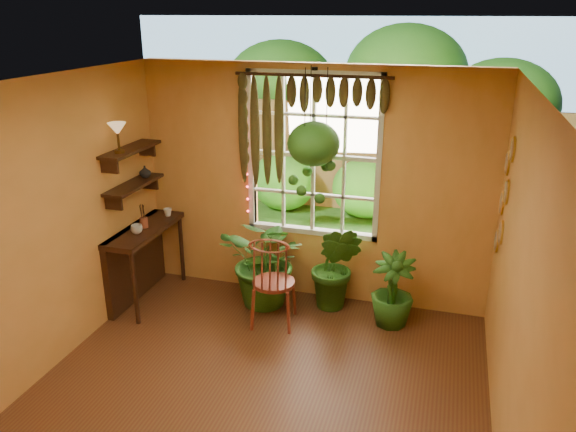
# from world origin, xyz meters

# --- Properties ---
(floor) EXTENTS (4.50, 4.50, 0.00)m
(floor) POSITION_xyz_m (0.00, 0.00, 0.00)
(floor) COLOR brown
(floor) RESTS_ON ground
(ceiling) EXTENTS (4.50, 4.50, 0.00)m
(ceiling) POSITION_xyz_m (0.00, 0.00, 2.70)
(ceiling) COLOR white
(ceiling) RESTS_ON wall_back
(wall_back) EXTENTS (4.00, 0.00, 4.00)m
(wall_back) POSITION_xyz_m (0.00, 2.25, 1.35)
(wall_back) COLOR #E7A04E
(wall_back) RESTS_ON floor
(wall_left) EXTENTS (0.00, 4.50, 4.50)m
(wall_left) POSITION_xyz_m (-2.00, 0.00, 1.35)
(wall_left) COLOR #E7A04E
(wall_left) RESTS_ON floor
(wall_right) EXTENTS (0.00, 4.50, 4.50)m
(wall_right) POSITION_xyz_m (2.00, 0.00, 1.35)
(wall_right) COLOR #E7A04E
(wall_right) RESTS_ON floor
(window) EXTENTS (1.52, 0.10, 1.86)m
(window) POSITION_xyz_m (0.00, 2.28, 1.70)
(window) COLOR silver
(window) RESTS_ON wall_back
(valance_vine) EXTENTS (1.70, 0.12, 1.10)m
(valance_vine) POSITION_xyz_m (-0.08, 2.16, 2.28)
(valance_vine) COLOR #351E0E
(valance_vine) RESTS_ON window
(string_lights) EXTENTS (0.03, 0.03, 1.54)m
(string_lights) POSITION_xyz_m (-0.76, 2.19, 1.75)
(string_lights) COLOR #FF2633
(string_lights) RESTS_ON window
(wall_plates) EXTENTS (0.04, 0.32, 1.10)m
(wall_plates) POSITION_xyz_m (1.98, 1.79, 1.55)
(wall_plates) COLOR beige
(wall_plates) RESTS_ON wall_right
(counter_ledge) EXTENTS (0.40, 1.20, 0.90)m
(counter_ledge) POSITION_xyz_m (-1.91, 1.60, 0.55)
(counter_ledge) COLOR #351E0E
(counter_ledge) RESTS_ON floor
(shelf_lower) EXTENTS (0.25, 0.90, 0.04)m
(shelf_lower) POSITION_xyz_m (-1.88, 1.60, 1.40)
(shelf_lower) COLOR #351E0E
(shelf_lower) RESTS_ON wall_left
(shelf_upper) EXTENTS (0.25, 0.90, 0.04)m
(shelf_upper) POSITION_xyz_m (-1.88, 1.60, 1.80)
(shelf_upper) COLOR #351E0E
(shelf_upper) RESTS_ON wall_left
(backyard) EXTENTS (14.00, 10.00, 12.00)m
(backyard) POSITION_xyz_m (0.24, 6.87, 1.28)
(backyard) COLOR #215418
(backyard) RESTS_ON ground
(windsor_chair) EXTENTS (0.51, 0.53, 1.22)m
(windsor_chair) POSITION_xyz_m (-0.22, 1.46, 0.35)
(windsor_chair) COLOR maroon
(windsor_chair) RESTS_ON floor
(potted_plant_left) EXTENTS (1.15, 1.05, 1.11)m
(potted_plant_left) POSITION_xyz_m (-0.41, 1.86, 0.56)
(potted_plant_left) COLOR #144713
(potted_plant_left) RESTS_ON floor
(potted_plant_mid) EXTENTS (0.66, 0.57, 1.04)m
(potted_plant_mid) POSITION_xyz_m (0.35, 1.99, 0.52)
(potted_plant_mid) COLOR #144713
(potted_plant_mid) RESTS_ON floor
(potted_plant_right) EXTENTS (0.46, 0.46, 0.82)m
(potted_plant_right) POSITION_xyz_m (1.00, 1.82, 0.41)
(potted_plant_right) COLOR #144713
(potted_plant_right) RESTS_ON floor
(hanging_basket) EXTENTS (0.54, 0.54, 1.37)m
(hanging_basket) POSITION_xyz_m (0.10, 1.87, 1.88)
(hanging_basket) COLOR black
(hanging_basket) RESTS_ON ceiling
(cup_a) EXTENTS (0.14, 0.14, 0.10)m
(cup_a) POSITION_xyz_m (-1.78, 1.42, 0.95)
(cup_a) COLOR silver
(cup_a) RESTS_ON counter_ledge
(cup_b) EXTENTS (0.12, 0.12, 0.09)m
(cup_b) POSITION_xyz_m (-1.72, 2.02, 0.95)
(cup_b) COLOR beige
(cup_b) RESTS_ON counter_ledge
(brush_jar) EXTENTS (0.09, 0.09, 0.34)m
(brush_jar) POSITION_xyz_m (-1.80, 1.60, 1.03)
(brush_jar) COLOR brown
(brush_jar) RESTS_ON counter_ledge
(shelf_vase) EXTENTS (0.15, 0.15, 0.14)m
(shelf_vase) POSITION_xyz_m (-1.87, 1.84, 1.49)
(shelf_vase) COLOR #B2AD99
(shelf_vase) RESTS_ON shelf_lower
(tiffany_lamp) EXTENTS (0.19, 0.19, 0.32)m
(tiffany_lamp) POSITION_xyz_m (-1.86, 1.37, 2.05)
(tiffany_lamp) COLOR brown
(tiffany_lamp) RESTS_ON shelf_upper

